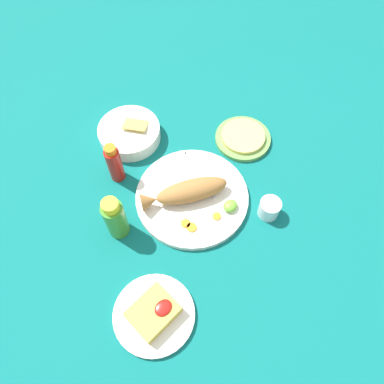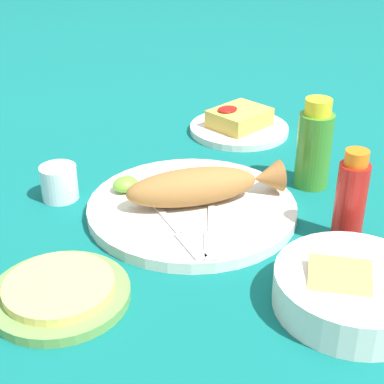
{
  "view_description": "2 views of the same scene",
  "coord_description": "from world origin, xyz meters",
  "px_view_note": "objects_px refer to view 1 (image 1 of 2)",
  "views": [
    {
      "loc": [
        -0.38,
        -0.38,
        0.97
      ],
      "look_at": [
        0.0,
        0.0,
        0.04
      ],
      "focal_mm": 35.0,
      "sensor_mm": 36.0,
      "label": 1
    },
    {
      "loc": [
        0.57,
        0.57,
        0.47
      ],
      "look_at": [
        0.0,
        0.0,
        0.04
      ],
      "focal_mm": 55.0,
      "sensor_mm": 36.0,
      "label": 2
    }
  ],
  "objects_px": {
    "fork_far": "(199,171)",
    "tortilla_plate": "(243,139)",
    "main_plate": "(192,197)",
    "salt_cup": "(269,209)",
    "fork_near": "(183,172)",
    "side_plate_fries": "(154,315)",
    "fried_fish": "(186,192)",
    "hot_sauce_bottle_green": "(115,218)",
    "guacamole_bowl": "(130,132)",
    "hot_sauce_bottle_red": "(115,164)"
  },
  "relations": [
    {
      "from": "fork_far",
      "to": "tortilla_plate",
      "type": "distance_m",
      "value": 0.2
    },
    {
      "from": "main_plate",
      "to": "salt_cup",
      "type": "distance_m",
      "value": 0.22
    },
    {
      "from": "fork_near",
      "to": "side_plate_fries",
      "type": "xyz_separation_m",
      "value": [
        -0.34,
        -0.24,
        -0.01
      ]
    },
    {
      "from": "fried_fish",
      "to": "hot_sauce_bottle_green",
      "type": "distance_m",
      "value": 0.21
    },
    {
      "from": "fried_fish",
      "to": "fork_near",
      "type": "distance_m",
      "value": 0.09
    },
    {
      "from": "hot_sauce_bottle_green",
      "to": "side_plate_fries",
      "type": "relative_size",
      "value": 0.76
    },
    {
      "from": "hot_sauce_bottle_green",
      "to": "salt_cup",
      "type": "relative_size",
      "value": 2.58
    },
    {
      "from": "tortilla_plate",
      "to": "guacamole_bowl",
      "type": "bearing_deg",
      "value": 133.33
    },
    {
      "from": "fork_near",
      "to": "hot_sauce_bottle_red",
      "type": "height_order",
      "value": "hot_sauce_bottle_red"
    },
    {
      "from": "fork_far",
      "to": "salt_cup",
      "type": "distance_m",
      "value": 0.24
    },
    {
      "from": "fork_far",
      "to": "guacamole_bowl",
      "type": "distance_m",
      "value": 0.26
    },
    {
      "from": "fork_far",
      "to": "fried_fish",
      "type": "bearing_deg",
      "value": 131.08
    },
    {
      "from": "fork_near",
      "to": "side_plate_fries",
      "type": "relative_size",
      "value": 0.69
    },
    {
      "from": "fork_far",
      "to": "hot_sauce_bottle_red",
      "type": "xyz_separation_m",
      "value": [
        -0.18,
        0.17,
        0.05
      ]
    },
    {
      "from": "hot_sauce_bottle_red",
      "to": "guacamole_bowl",
      "type": "height_order",
      "value": "hot_sauce_bottle_red"
    },
    {
      "from": "fork_far",
      "to": "tortilla_plate",
      "type": "height_order",
      "value": "fork_far"
    },
    {
      "from": "main_plate",
      "to": "fork_far",
      "type": "distance_m",
      "value": 0.09
    },
    {
      "from": "fork_near",
      "to": "side_plate_fries",
      "type": "distance_m",
      "value": 0.42
    },
    {
      "from": "side_plate_fries",
      "to": "tortilla_plate",
      "type": "bearing_deg",
      "value": 19.6
    },
    {
      "from": "main_plate",
      "to": "hot_sauce_bottle_red",
      "type": "bearing_deg",
      "value": 115.55
    },
    {
      "from": "main_plate",
      "to": "salt_cup",
      "type": "bearing_deg",
      "value": -57.67
    },
    {
      "from": "main_plate",
      "to": "guacamole_bowl",
      "type": "height_order",
      "value": "guacamole_bowl"
    },
    {
      "from": "fried_fish",
      "to": "guacamole_bowl",
      "type": "relative_size",
      "value": 1.27
    },
    {
      "from": "hot_sauce_bottle_red",
      "to": "tortilla_plate",
      "type": "bearing_deg",
      "value": -25.59
    },
    {
      "from": "fork_near",
      "to": "main_plate",
      "type": "bearing_deg",
      "value": -160.67
    },
    {
      "from": "fried_fish",
      "to": "hot_sauce_bottle_green",
      "type": "bearing_deg",
      "value": -169.01
    },
    {
      "from": "main_plate",
      "to": "hot_sauce_bottle_green",
      "type": "bearing_deg",
      "value": 160.82
    },
    {
      "from": "fork_near",
      "to": "salt_cup",
      "type": "distance_m",
      "value": 0.28
    },
    {
      "from": "hot_sauce_bottle_green",
      "to": "side_plate_fries",
      "type": "xyz_separation_m",
      "value": [
        -0.09,
        -0.24,
        -0.07
      ]
    },
    {
      "from": "fork_near",
      "to": "guacamole_bowl",
      "type": "distance_m",
      "value": 0.23
    },
    {
      "from": "fried_fish",
      "to": "tortilla_plate",
      "type": "xyz_separation_m",
      "value": [
        0.28,
        0.03,
        -0.04
      ]
    },
    {
      "from": "fried_fish",
      "to": "fork_far",
      "type": "height_order",
      "value": "fried_fish"
    },
    {
      "from": "guacamole_bowl",
      "to": "tortilla_plate",
      "type": "xyz_separation_m",
      "value": [
        0.25,
        -0.27,
        -0.02
      ]
    },
    {
      "from": "hot_sauce_bottle_red",
      "to": "guacamole_bowl",
      "type": "xyz_separation_m",
      "value": [
        0.12,
        0.09,
        -0.04
      ]
    },
    {
      "from": "hot_sauce_bottle_red",
      "to": "tortilla_plate",
      "type": "distance_m",
      "value": 0.42
    },
    {
      "from": "salt_cup",
      "to": "fried_fish",
      "type": "bearing_deg",
      "value": 124.21
    },
    {
      "from": "main_plate",
      "to": "fried_fish",
      "type": "relative_size",
      "value": 1.33
    },
    {
      "from": "salt_cup",
      "to": "side_plate_fries",
      "type": "height_order",
      "value": "salt_cup"
    },
    {
      "from": "fork_near",
      "to": "fork_far",
      "type": "bearing_deg",
      "value": -85.32
    },
    {
      "from": "tortilla_plate",
      "to": "fried_fish",
      "type": "bearing_deg",
      "value": -174.35
    },
    {
      "from": "main_plate",
      "to": "hot_sauce_bottle_green",
      "type": "distance_m",
      "value": 0.24
    },
    {
      "from": "salt_cup",
      "to": "guacamole_bowl",
      "type": "xyz_separation_m",
      "value": [
        -0.1,
        0.49,
        0.0
      ]
    },
    {
      "from": "hot_sauce_bottle_green",
      "to": "guacamole_bowl",
      "type": "height_order",
      "value": "hot_sauce_bottle_green"
    },
    {
      "from": "fried_fish",
      "to": "main_plate",
      "type": "bearing_deg",
      "value": 0.0
    },
    {
      "from": "fork_near",
      "to": "side_plate_fries",
      "type": "bearing_deg",
      "value": 171.13
    },
    {
      "from": "fork_far",
      "to": "fork_near",
      "type": "bearing_deg",
      "value": 67.85
    },
    {
      "from": "fried_fish",
      "to": "tortilla_plate",
      "type": "relative_size",
      "value": 1.39
    },
    {
      "from": "fried_fish",
      "to": "fork_near",
      "type": "bearing_deg",
      "value": 81.94
    },
    {
      "from": "salt_cup",
      "to": "main_plate",
      "type": "bearing_deg",
      "value": 122.33
    },
    {
      "from": "side_plate_fries",
      "to": "hot_sauce_bottle_red",
      "type": "bearing_deg",
      "value": 62.21
    }
  ]
}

